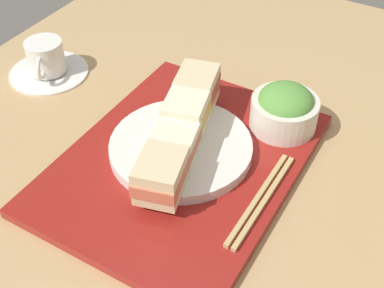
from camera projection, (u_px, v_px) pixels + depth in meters
The scene contains 10 objects.
ground_plane at pixel (169, 188), 77.48cm from camera, with size 140.00×100.00×3.00cm, color tan.
serving_tray at pixel (182, 163), 78.32cm from camera, with size 42.74×32.92×1.55cm, color maroon.
sandwich_plate at pixel (181, 147), 78.42cm from camera, with size 21.94×21.94×1.74cm, color silver.
sandwich_nearmost at pixel (161, 175), 68.91cm from camera, with size 9.38×8.01×5.59cm.
sandwich_inner_near at pixel (174, 145), 73.81cm from camera, with size 9.06×7.87×4.99cm.
sandwich_inner_far at pixel (186, 114), 78.13cm from camera, with size 8.96×7.90×6.10cm.
sandwich_farmost at pixel (197, 89), 82.78cm from camera, with size 9.24×7.97×6.24cm.
salad_bowl at pixel (285, 108), 81.26cm from camera, with size 10.78×10.78×7.49cm.
chopsticks_pair at pixel (261, 199), 71.30cm from camera, with size 19.33×1.90×0.70cm.
coffee_cup at pixel (47, 62), 95.44cm from camera, with size 14.83×14.83×6.81cm.
Camera 1 is at (-43.90, -29.49, 55.62)cm, focal length 47.95 mm.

